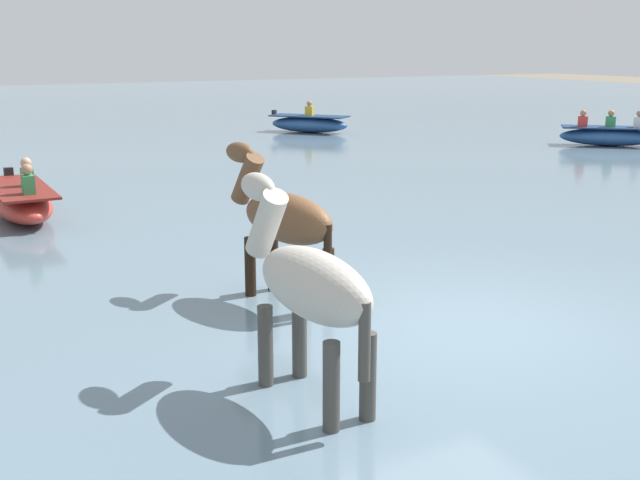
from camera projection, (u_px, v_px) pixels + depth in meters
ground_plane at (464, 344)px, 8.46m from camera, size 120.00×120.00×0.00m
water_surface at (170, 187)px, 16.97m from camera, size 90.00×90.00×0.25m
horse_lead_bay at (283, 221)px, 8.86m from camera, size 0.79×1.84×1.99m
horse_trailing_pinto at (309, 288)px, 6.36m from camera, size 0.61×1.87×2.03m
boat_far_offshore at (21, 201)px, 13.33m from camera, size 0.91×2.77×1.02m
boat_mid_channel at (309, 124)px, 26.38m from camera, size 2.42×2.69×1.04m
boat_mid_outer at (609, 136)px, 22.90m from camera, size 2.68×2.50×1.02m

